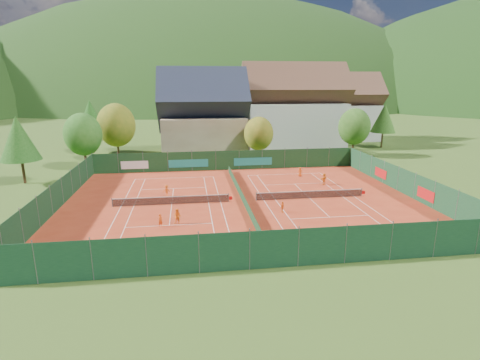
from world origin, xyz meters
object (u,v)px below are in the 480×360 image
ball_hopper (381,227)px  player_right_near (282,207)px  player_right_far_a (300,172)px  player_right_far_b (324,179)px  player_left_near (160,220)px  chalet (203,119)px  hotel_block_a (294,111)px  player_left_mid (177,217)px  player_left_far (167,190)px  hotel_block_b (342,111)px

ball_hopper → player_right_near: bearing=138.9°
player_right_far_a → player_right_far_b: bearing=113.1°
player_left_near → chalet: bearing=44.0°
player_right_far_a → player_right_far_b: size_ratio=0.86×
player_right_far_a → hotel_block_a: bearing=-101.0°
player_left_mid → player_right_far_a: bearing=61.3°
player_right_near → player_right_far_a: size_ratio=0.88×
ball_hopper → player_left_near: (-19.91, 4.23, 0.08)m
chalet → hotel_block_a: size_ratio=0.75×
player_right_far_b → player_left_far: bearing=-27.4°
player_left_near → player_right_near: 12.60m
chalet → player_right_near: chalet is taller
player_left_near → player_right_far_b: size_ratio=0.82×
player_left_far → player_right_far_b: player_right_far_b is taller
ball_hopper → player_left_mid: (-18.33, 4.72, 0.21)m
player_left_mid → player_right_far_b: size_ratio=0.98×
hotel_block_a → player_left_mid: 48.56m
player_right_near → player_right_far_a: (6.33, 14.67, 0.08)m
hotel_block_b → player_left_far: bearing=-133.5°
hotel_block_a → hotel_block_b: size_ratio=1.25×
chalet → ball_hopper: 43.67m
hotel_block_b → player_right_far_b: size_ratio=11.08×
hotel_block_a → player_left_far: hotel_block_a is taller
hotel_block_a → player_right_far_b: bearing=-97.9°
player_left_far → chalet: bearing=-98.8°
player_right_far_a → player_left_mid: bearing=46.3°
player_left_far → player_right_near: 14.44m
chalet → hotel_block_b: bearing=23.0°
hotel_block_a → player_right_near: size_ratio=18.30×
player_left_near → hotel_block_b: bearing=15.5°
hotel_block_a → player_right_far_b: (-4.23, -30.45, -6.60)m
chalet → hotel_block_b: size_ratio=0.94×
hotel_block_a → hotel_block_b: 16.14m
hotel_block_a → player_left_far: (-24.69, -32.72, -6.70)m
chalet → player_right_far_a: 24.25m
hotel_block_a → player_right_far_a: bearing=-103.3°
hotel_block_a → ball_hopper: hotel_block_a is taller
chalet → ball_hopper: size_ratio=20.25×
player_right_near → player_right_far_b: size_ratio=0.76×
hotel_block_a → player_left_near: bearing=-120.2°
hotel_block_a → player_left_mid: size_ratio=14.07×
chalet → player_right_far_b: size_ratio=10.39×
player_left_mid → player_right_far_b: 22.28m
player_left_near → ball_hopper: bearing=-49.0°
player_right_near → player_right_far_b: player_right_far_b is taller
player_left_mid → ball_hopper: bearing=3.0°
player_right_far_b → chalet: bearing=-92.6°
hotel_block_b → player_right_far_a: bearing=-120.8°
hotel_block_b → player_right_near: size_ratio=14.64×
player_left_mid → player_right_near: player_left_mid is taller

